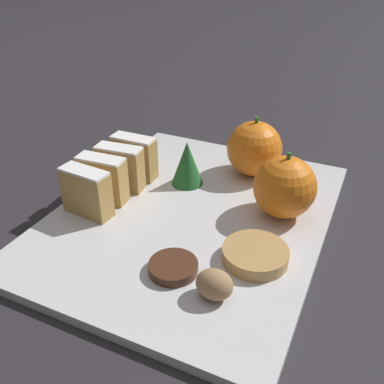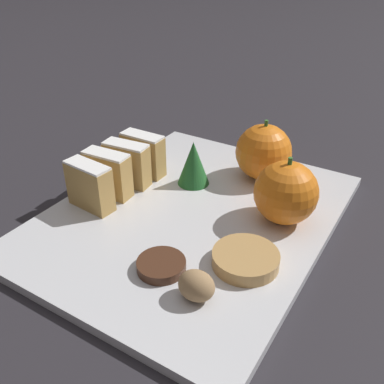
{
  "view_description": "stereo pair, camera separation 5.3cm",
  "coord_description": "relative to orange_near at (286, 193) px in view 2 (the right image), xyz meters",
  "views": [
    {
      "loc": [
        0.19,
        -0.41,
        0.31
      ],
      "look_at": [
        0.0,
        0.0,
        0.04
      ],
      "focal_mm": 40.0,
      "sensor_mm": 36.0,
      "label": 1
    },
    {
      "loc": [
        0.24,
        -0.38,
        0.31
      ],
      "look_at": [
        0.0,
        0.0,
        0.04
      ],
      "focal_mm": 40.0,
      "sensor_mm": 36.0,
      "label": 2
    }
  ],
  "objects": [
    {
      "name": "orange_near",
      "position": [
        0.0,
        0.0,
        0.0
      ],
      "size": [
        0.08,
        0.08,
        0.09
      ],
      "color": "orange",
      "rests_on": "serving_platter"
    },
    {
      "name": "serving_platter",
      "position": [
        -0.1,
        -0.05,
        -0.04
      ],
      "size": [
        0.32,
        0.41,
        0.01
      ],
      "color": "silver",
      "rests_on": "ground_plane"
    },
    {
      "name": "orange_far",
      "position": [
        -0.07,
        0.09,
        0.0
      ],
      "size": [
        0.08,
        0.08,
        0.09
      ],
      "color": "orange",
      "rests_on": "serving_platter"
    },
    {
      "name": "stollen_slice_fourth",
      "position": [
        -0.22,
        0.01,
        -0.01
      ],
      "size": [
        0.06,
        0.03,
        0.06
      ],
      "color": "tan",
      "rests_on": "serving_platter"
    },
    {
      "name": "ground_plane",
      "position": [
        -0.1,
        -0.05,
        -0.05
      ],
      "size": [
        6.0,
        6.0,
        0.0
      ],
      "primitive_type": "plane",
      "color": "#28262B"
    },
    {
      "name": "walnut",
      "position": [
        -0.02,
        -0.17,
        -0.02
      ],
      "size": [
        0.04,
        0.03,
        0.03
      ],
      "color": "#9E7A51",
      "rests_on": "serving_platter"
    },
    {
      "name": "evergreen_sprig",
      "position": [
        -0.14,
        0.02,
        -0.01
      ],
      "size": [
        0.04,
        0.04,
        0.06
      ],
      "color": "#23662D",
      "rests_on": "serving_platter"
    },
    {
      "name": "chocolate_cookie",
      "position": [
        -0.07,
        -0.15,
        -0.03
      ],
      "size": [
        0.05,
        0.05,
        0.01
      ],
      "color": "#472819",
      "rests_on": "serving_platter"
    },
    {
      "name": "stollen_slice_second",
      "position": [
        -0.22,
        -0.07,
        -0.01
      ],
      "size": [
        0.06,
        0.03,
        0.06
      ],
      "color": "tan",
      "rests_on": "serving_platter"
    },
    {
      "name": "gingerbread_cookie",
      "position": [
        -0.0,
        -0.1,
        -0.03
      ],
      "size": [
        0.07,
        0.07,
        0.02
      ],
      "color": "tan",
      "rests_on": "serving_platter"
    },
    {
      "name": "stollen_slice_front",
      "position": [
        -0.22,
        -0.1,
        -0.01
      ],
      "size": [
        0.06,
        0.03,
        0.06
      ],
      "color": "tan",
      "rests_on": "serving_platter"
    },
    {
      "name": "stollen_slice_third",
      "position": [
        -0.22,
        -0.03,
        -0.01
      ],
      "size": [
        0.07,
        0.03,
        0.06
      ],
      "color": "tan",
      "rests_on": "serving_platter"
    }
  ]
}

